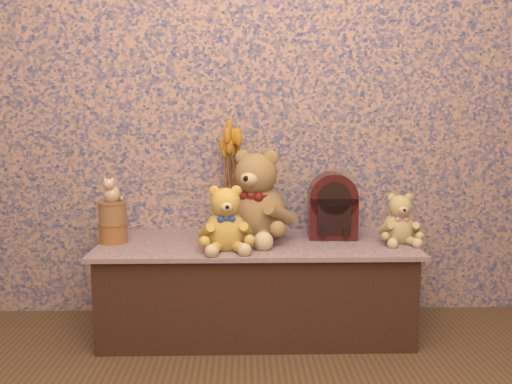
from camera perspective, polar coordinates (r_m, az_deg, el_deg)
The scene contains 10 objects.
display_shelf at distance 2.54m, azimuth -0.03°, elevation -10.09°, with size 1.44×0.59×0.43m, color navy.
teddy_large at distance 2.50m, azimuth 0.16°, elevation 0.05°, with size 0.36×0.43×0.45m, color #A0763E, non-canonical shape.
teddy_medium at distance 2.32m, azimuth -3.29°, elevation -2.48°, with size 0.24×0.28×0.30m, color gold, non-canonical shape.
teddy_small at distance 2.53m, azimuth 15.06°, elevation -2.52°, with size 0.20×0.23×0.25m, color tan, non-canonical shape.
cathedral_radio at distance 2.57m, azimuth 8.17°, elevation -1.41°, with size 0.23×0.16×0.31m, color #3B0F0A, non-canonical shape.
ceramic_vase at distance 2.62m, azimuth -2.68°, elevation -2.36°, with size 0.12×0.12×0.21m, color tan.
dried_stalks at distance 2.58m, azimuth -2.72°, elevation 4.47°, with size 0.22×0.22×0.42m, color orange, non-canonical shape.
biscuit_tin_lower at distance 2.54m, azimuth -15.02°, elevation -4.22°, with size 0.13×0.13×0.09m, color #B69235.
biscuit_tin_upper at distance 2.52m, azimuth -15.10°, elevation -2.12°, with size 0.12×0.12×0.10m, color tan.
cat_figurine at distance 2.51m, azimuth -15.19°, elevation 0.35°, with size 0.09×0.10×0.12m, color silver, non-canonical shape.
Camera 1 is at (-0.06, -1.20, 1.00)m, focal length 37.39 mm.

